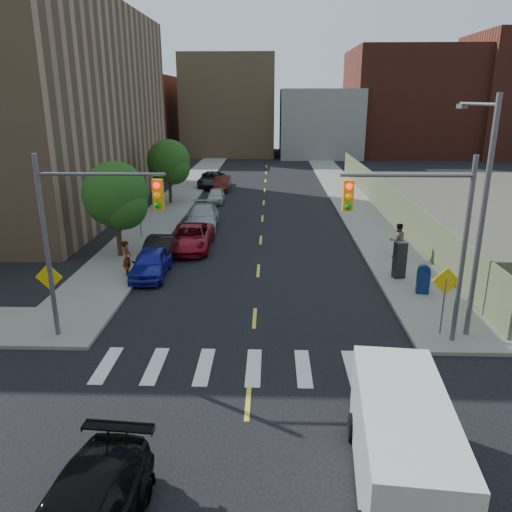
# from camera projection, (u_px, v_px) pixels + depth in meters

# --- Properties ---
(ground) EXTENTS (160.00, 160.00, 0.00)m
(ground) POSITION_uv_depth(u_px,v_px,m) (245.00, 445.00, 13.28)
(ground) COLOR black
(ground) RESTS_ON ground
(sidewalk_nw) EXTENTS (3.50, 73.00, 0.15)m
(sidewalk_nw) POSITION_uv_depth(u_px,v_px,m) (192.00, 184.00, 53.00)
(sidewalk_nw) COLOR gray
(sidewalk_nw) RESTS_ON ground
(sidewalk_ne) EXTENTS (3.50, 73.00, 0.15)m
(sidewalk_ne) POSITION_uv_depth(u_px,v_px,m) (338.00, 184.00, 52.55)
(sidewalk_ne) COLOR gray
(sidewalk_ne) RESTS_ON ground
(fence_north) EXTENTS (0.12, 44.00, 2.50)m
(fence_north) POSITION_uv_depth(u_px,v_px,m) (385.00, 198.00, 39.29)
(fence_north) COLOR #575B3F
(fence_north) RESTS_ON ground
(bg_bldg_west) EXTENTS (14.00, 18.00, 12.00)m
(bg_bldg_west) POSITION_uv_depth(u_px,v_px,m) (129.00, 116.00, 78.75)
(bg_bldg_west) COLOR #592319
(bg_bldg_west) RESTS_ON ground
(bg_bldg_midwest) EXTENTS (14.00, 16.00, 15.00)m
(bg_bldg_midwest) POSITION_uv_depth(u_px,v_px,m) (230.00, 106.00, 79.73)
(bg_bldg_midwest) COLOR #8C6B4C
(bg_bldg_midwest) RESTS_ON ground
(bg_bldg_center) EXTENTS (12.00, 16.00, 10.00)m
(bg_bldg_center) POSITION_uv_depth(u_px,v_px,m) (319.00, 123.00, 78.18)
(bg_bldg_center) COLOR gray
(bg_bldg_center) RESTS_ON ground
(bg_bldg_east) EXTENTS (18.00, 18.00, 16.00)m
(bg_bldg_east) POSITION_uv_depth(u_px,v_px,m) (407.00, 103.00, 78.77)
(bg_bldg_east) COLOR #592319
(bg_bldg_east) RESTS_ON ground
(signal_nw) EXTENTS (4.59, 0.30, 7.00)m
(signal_nw) POSITION_uv_depth(u_px,v_px,m) (85.00, 224.00, 17.79)
(signal_nw) COLOR #59595E
(signal_nw) RESTS_ON ground
(signal_ne) EXTENTS (4.59, 0.30, 7.00)m
(signal_ne) POSITION_uv_depth(u_px,v_px,m) (423.00, 226.00, 17.45)
(signal_ne) COLOR #59595E
(signal_ne) RESTS_ON ground
(streetlight_ne) EXTENTS (0.25, 3.70, 9.00)m
(streetlight_ne) POSITION_uv_depth(u_px,v_px,m) (480.00, 202.00, 18.03)
(streetlight_ne) COLOR #59595E
(streetlight_ne) RESTS_ON ground
(warn_sign_nw) EXTENTS (1.06, 0.06, 2.83)m
(warn_sign_nw) POSITION_uv_depth(u_px,v_px,m) (50.00, 284.00, 19.09)
(warn_sign_nw) COLOR #59595E
(warn_sign_nw) RESTS_ON ground
(warn_sign_ne) EXTENTS (1.06, 0.06, 2.83)m
(warn_sign_ne) POSITION_uv_depth(u_px,v_px,m) (445.00, 289.00, 18.66)
(warn_sign_ne) COLOR #59595E
(warn_sign_ne) RESTS_ON ground
(warn_sign_midwest) EXTENTS (1.06, 0.06, 2.83)m
(warn_sign_midwest) POSITION_uv_depth(u_px,v_px,m) (139.00, 209.00, 31.95)
(warn_sign_midwest) COLOR #59595E
(warn_sign_midwest) RESTS_ON ground
(tree_west_near) EXTENTS (3.66, 3.64, 5.52)m
(tree_west_near) POSITION_uv_depth(u_px,v_px,m) (116.00, 198.00, 27.74)
(tree_west_near) COLOR #332114
(tree_west_near) RESTS_ON ground
(tree_west_far) EXTENTS (3.66, 3.64, 5.52)m
(tree_west_far) POSITION_uv_depth(u_px,v_px,m) (169.00, 164.00, 42.02)
(tree_west_far) COLOR #332114
(tree_west_far) RESTS_ON ground
(parked_car_blue) EXTENTS (1.78, 4.27, 1.44)m
(parked_car_blue) POSITION_uv_depth(u_px,v_px,m) (151.00, 263.00, 25.62)
(parked_car_blue) COLOR #1A1A92
(parked_car_blue) RESTS_ON ground
(parked_car_black) EXTENTS (1.72, 4.41, 1.43)m
(parked_car_black) POSITION_uv_depth(u_px,v_px,m) (160.00, 251.00, 27.68)
(parked_car_black) COLOR black
(parked_car_black) RESTS_ON ground
(parked_car_red) EXTENTS (2.49, 5.32, 1.47)m
(parked_car_red) POSITION_uv_depth(u_px,v_px,m) (191.00, 237.00, 30.17)
(parked_car_red) COLOR maroon
(parked_car_red) RESTS_ON ground
(parked_car_silver) EXTENTS (2.42, 5.45, 1.56)m
(parked_car_silver) POSITION_uv_depth(u_px,v_px,m) (203.00, 216.00, 35.31)
(parked_car_silver) COLOR #9A9DA1
(parked_car_silver) RESTS_ON ground
(parked_car_white) EXTENTS (1.60, 3.70, 1.24)m
(parked_car_white) POSITION_uv_depth(u_px,v_px,m) (216.00, 195.00, 43.67)
(parked_car_white) COLOR #B3B3B3
(parked_car_white) RESTS_ON ground
(parked_car_maroon) EXTENTS (1.47, 4.20, 1.38)m
(parked_car_maroon) POSITION_uv_depth(u_px,v_px,m) (222.00, 183.00, 49.31)
(parked_car_maroon) COLOR #45130D
(parked_car_maroon) RESTS_ON ground
(parked_car_grey) EXTENTS (2.57, 5.47, 1.51)m
(parked_car_grey) POSITION_uv_depth(u_px,v_px,m) (211.00, 179.00, 51.27)
(parked_car_grey) COLOR black
(parked_car_grey) RESTS_ON ground
(cargo_van) EXTENTS (2.55, 5.34, 2.37)m
(cargo_van) POSITION_uv_depth(u_px,v_px,m) (401.00, 439.00, 11.59)
(cargo_van) COLOR silver
(cargo_van) RESTS_ON ground
(mailbox) EXTENTS (0.62, 0.51, 1.38)m
(mailbox) POSITION_uv_depth(u_px,v_px,m) (423.00, 279.00, 23.02)
(mailbox) COLOR #0E1E52
(mailbox) RESTS_ON sidewalk_ne
(payphone) EXTENTS (0.65, 0.57, 1.85)m
(payphone) POSITION_uv_depth(u_px,v_px,m) (400.00, 260.00, 24.91)
(payphone) COLOR black
(payphone) RESTS_ON sidewalk_ne
(pedestrian_west) EXTENTS (0.52, 0.71, 1.81)m
(pedestrian_west) POSITION_uv_depth(u_px,v_px,m) (127.00, 258.00, 25.25)
(pedestrian_west) COLOR gray
(pedestrian_west) RESTS_ON sidewalk_nw
(pedestrian_east) EXTENTS (1.06, 0.89, 1.95)m
(pedestrian_east) POSITION_uv_depth(u_px,v_px,m) (398.00, 240.00, 28.16)
(pedestrian_east) COLOR gray
(pedestrian_east) RESTS_ON sidewalk_ne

